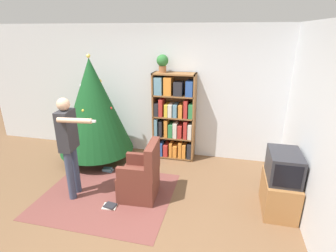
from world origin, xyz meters
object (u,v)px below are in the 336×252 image
Objects in this scene: television at (284,166)px; potted_plant at (162,62)px; bookshelf at (174,118)px; christmas_tree at (93,106)px; armchair at (141,178)px; standing_person at (69,141)px.

potted_plant is (-2.06, 1.34, 1.20)m from television.
potted_plant is at bearing 147.00° from television.
television is at bearing -35.94° from bookshelf.
christmas_tree is 1.81m from armchair.
armchair is at bearing -38.61° from christmas_tree.
bookshelf is 2.91× the size of television.
christmas_tree is 1.26m from standing_person.
television is 2.08m from armchair.
christmas_tree is 6.31× the size of potted_plant.
christmas_tree is at bearing -175.25° from standing_person.
standing_person is at bearing -126.45° from bookshelf.
potted_plant is at bearing 142.74° from standing_person.
potted_plant is (-0.23, 0.01, 1.07)m from bookshelf.
armchair is 2.17m from potted_plant.
potted_plant reaches higher than standing_person.
bookshelf is 2.26m from television.
armchair is (-0.21, -1.46, -0.52)m from bookshelf.
potted_plant is (1.24, 0.46, 0.80)m from christmas_tree.
christmas_tree is at bearing -132.49° from armchair.
television is at bearing 89.96° from standing_person.
armchair is 0.58× the size of standing_person.
bookshelf is at bearing 16.83° from christmas_tree.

